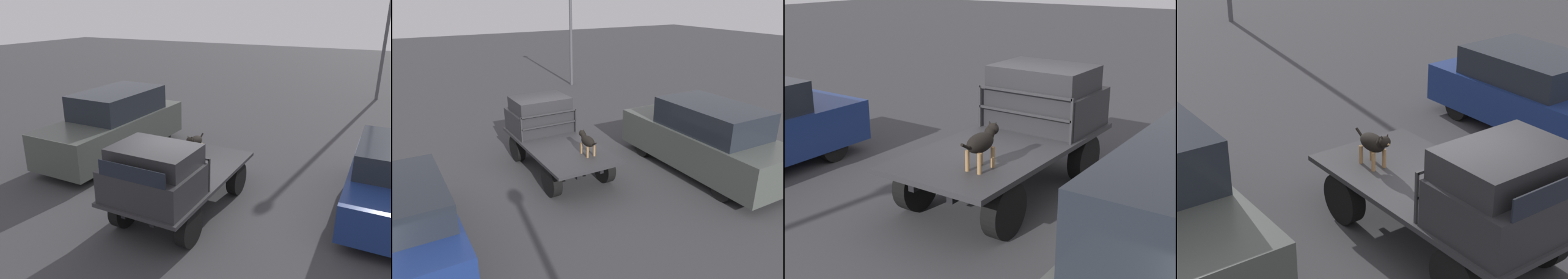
% 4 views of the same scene
% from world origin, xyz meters
% --- Properties ---
extents(ground_plane, '(80.00, 80.00, 0.00)m').
position_xyz_m(ground_plane, '(0.00, 0.00, 0.00)').
color(ground_plane, '#38383A').
extents(flatbed_truck, '(4.10, 1.91, 0.87)m').
position_xyz_m(flatbed_truck, '(0.00, 0.00, 0.62)').
color(flatbed_truck, black).
rests_on(flatbed_truck, ground).
extents(truck_cab, '(1.40, 1.79, 1.07)m').
position_xyz_m(truck_cab, '(1.27, 0.00, 1.38)').
color(truck_cab, '#28282B').
rests_on(truck_cab, flatbed_truck).
extents(truck_headboard, '(0.04, 1.79, 0.74)m').
position_xyz_m(truck_headboard, '(0.53, 0.00, 1.36)').
color(truck_headboard, '#2D2D30').
rests_on(truck_headboard, flatbed_truck).
extents(dog, '(0.86, 0.27, 0.63)m').
position_xyz_m(dog, '(-1.12, -0.33, 1.25)').
color(dog, '#9E7547').
rests_on(dog, flatbed_truck).
extents(parked_pickup_far, '(5.21, 1.93, 2.06)m').
position_xyz_m(parked_pickup_far, '(-2.07, -3.65, 1.00)').
color(parked_pickup_far, black).
rests_on(parked_pickup_far, ground).
extents(light_pole_far, '(0.38, 0.38, 7.41)m').
position_xyz_m(light_pole_far, '(-14.35, 3.34, 4.43)').
color(light_pole_far, '#4C4C51').
rests_on(light_pole_far, ground).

